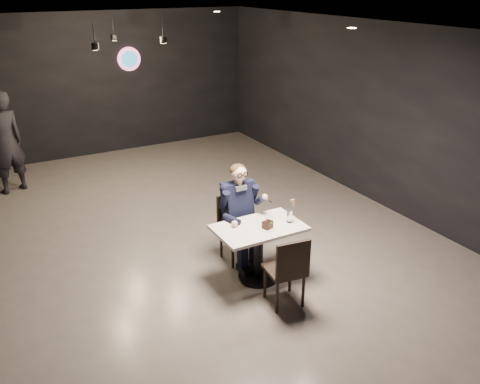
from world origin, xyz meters
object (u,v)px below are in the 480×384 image
main_table (258,253)px  sundae_glass (289,216)px  chair_far (238,230)px  chair_near (285,269)px  seated_man (238,212)px  passerby (5,143)px

main_table → sundae_glass: size_ratio=6.56×
chair_far → chair_near: (0.00, -1.15, 0.00)m
seated_man → sundae_glass: seated_man is taller
passerby → chair_near: bearing=93.4°
main_table → chair_far: (0.00, 0.55, 0.09)m
chair_near → chair_far: bearing=97.2°
main_table → sundae_glass: sundae_glass is taller
chair_far → seated_man: seated_man is taller
main_table → passerby: size_ratio=0.60×
sundae_glass → passerby: size_ratio=0.09×
chair_near → sundae_glass: size_ratio=5.48×
chair_far → chair_near: same height
chair_near → passerby: (-2.43, 5.28, 0.46)m
chair_far → chair_near: 1.15m
chair_far → passerby: 4.81m
seated_man → passerby: 4.79m
chair_far → sundae_glass: (0.40, -0.63, 0.37)m
chair_near → main_table: bearing=97.2°
main_table → chair_far: bearing=90.0°
chair_far → sundae_glass: bearing=-57.4°
passerby → chair_far: bearing=99.1°
chair_far → seated_man: size_ratio=0.64×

